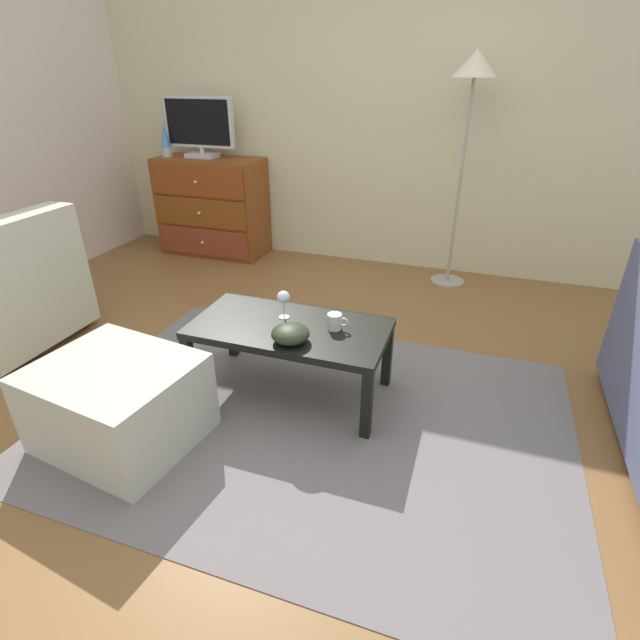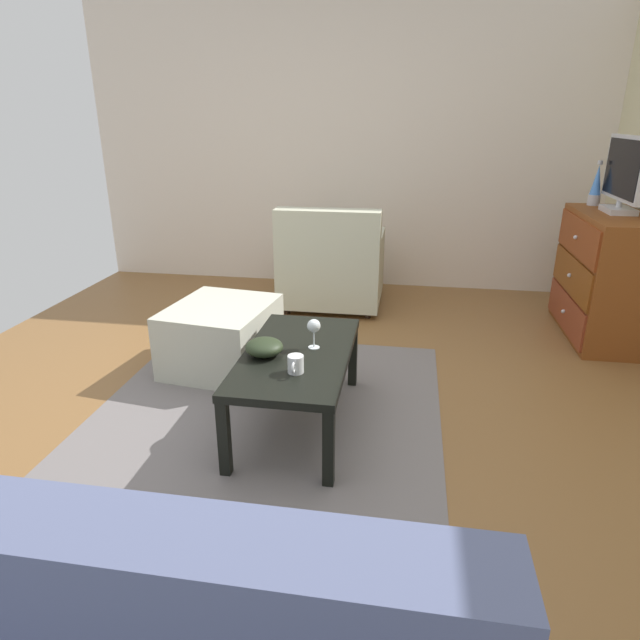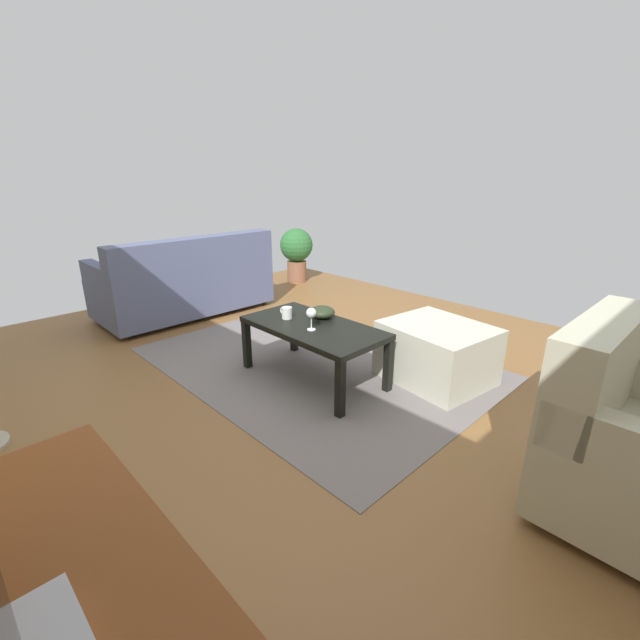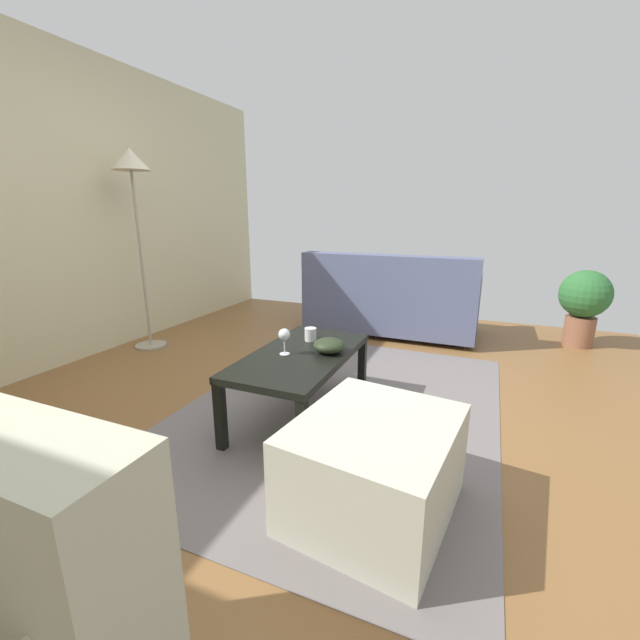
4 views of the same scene
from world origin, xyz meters
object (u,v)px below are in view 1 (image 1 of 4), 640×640
dresser (213,207)px  tv (199,126)px  coffee_table (290,334)px  wine_glass (283,298)px  armchair (0,295)px  mug (335,321)px  standing_lamp (473,88)px  bowl_decorative (290,334)px  ottoman (119,403)px  lava_lamp (165,140)px

dresser → tv: 0.73m
coffee_table → wine_glass: size_ratio=6.63×
dresser → tv: (-0.07, 0.02, 0.73)m
tv → armchair: (-0.28, -2.08, -0.83)m
mug → standing_lamp: size_ratio=0.06×
tv → coffee_table: tv is taller
mug → bowl_decorative: size_ratio=0.60×
tv → ottoman: tv is taller
mug → ottoman: mug is taller
tv → ottoman: bearing=-68.2°
dresser → wine_glass: (1.54, -1.87, 0.08)m
bowl_decorative → ottoman: size_ratio=0.27×
dresser → coffee_table: bearing=-50.6°
wine_glass → armchair: (-1.88, -0.18, -0.18)m
wine_glass → dresser: bearing=129.4°
tv → bowl_decorative: size_ratio=3.55×
tv → bowl_decorative: tv is taller
armchair → ottoman: size_ratio=1.24×
lava_lamp → standing_lamp: 2.71m
dresser → coffee_table: (1.60, -1.95, -0.08)m
lava_lamp → wine_glass: 2.71m
armchair → dresser: bearing=80.4°
coffee_table → standing_lamp: 2.31m
armchair → coffee_table: bearing=3.1°
lava_lamp → ottoman: lava_lamp is taller
lava_lamp → armchair: size_ratio=0.38×
dresser → standing_lamp: bearing=-1.2°
wine_glass → ottoman: (-0.56, -0.71, -0.33)m
lava_lamp → mug: size_ratio=2.89×
coffee_table → standing_lamp: standing_lamp is taller
lava_lamp → ottoman: size_ratio=0.47×
mug → armchair: (-2.19, -0.15, -0.11)m
tv → lava_lamp: bearing=-168.6°
mug → dresser: bearing=134.0°
mug → standing_lamp: 2.17m
wine_glass → mug: size_ratio=1.38×
dresser → tv: bearing=160.2°
mug → standing_lamp: (0.44, 1.86, 1.04)m
dresser → ottoman: size_ratio=1.43×
lava_lamp → bowl_decorative: (2.07, -2.06, -0.59)m
armchair → mug: bearing=3.9°
wine_glass → bowl_decorative: 0.28m
wine_glass → armchair: size_ratio=0.18×
coffee_table → ottoman: bearing=-134.6°
lava_lamp → mug: bearing=-39.8°
bowl_decorative → lava_lamp: bearing=135.1°
wine_glass → ottoman: 0.96m
dresser → mug: size_ratio=8.80×
tv → mug: tv is taller
ottoman → dresser: bearing=110.7°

